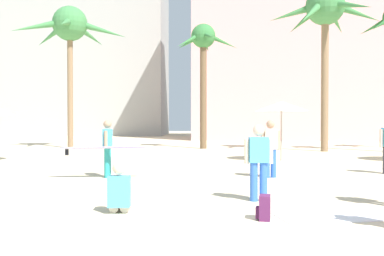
# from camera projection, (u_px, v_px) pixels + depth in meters

# --- Properties ---
(ground) EXTENTS (120.00, 120.00, 0.00)m
(ground) POSITION_uv_depth(u_px,v_px,m) (222.00, 235.00, 6.47)
(ground) COLOR beige
(hotel_pink) EXTENTS (20.49, 9.64, 16.27)m
(hotel_pink) POSITION_uv_depth(u_px,v_px,m) (305.00, 49.00, 39.94)
(hotel_pink) COLOR pink
(hotel_pink) RESTS_ON ground
(hotel_tower_gray) EXTENTS (18.76, 9.93, 26.65)m
(hotel_tower_gray) POSITION_uv_depth(u_px,v_px,m) (83.00, 18.00, 50.24)
(hotel_tower_gray) COLOR #A8A8A3
(hotel_tower_gray) RESTS_ON ground
(palm_tree_far_left) EXTENTS (6.32, 6.67, 8.48)m
(palm_tree_far_left) POSITION_uv_depth(u_px,v_px,m) (70.00, 29.00, 26.24)
(palm_tree_far_left) COLOR #896B4C
(palm_tree_far_left) RESTS_ON ground
(palm_tree_center) EXTENTS (5.95, 5.31, 8.83)m
(palm_tree_center) POSITION_uv_depth(u_px,v_px,m) (325.00, 14.00, 23.53)
(palm_tree_center) COLOR #896B4C
(palm_tree_center) RESTS_ON ground
(palm_tree_right) EXTENTS (3.75, 4.16, 7.34)m
(palm_tree_right) POSITION_uv_depth(u_px,v_px,m) (203.00, 49.00, 25.83)
(palm_tree_right) COLOR brown
(palm_tree_right) RESTS_ON ground
(cafe_umbrella_0) EXTENTS (2.23, 2.23, 2.46)m
(cafe_umbrella_0) POSITION_uv_depth(u_px,v_px,m) (281.00, 106.00, 18.23)
(cafe_umbrella_0) COLOR gray
(cafe_umbrella_0) RESTS_ON ground
(beach_towel) EXTENTS (1.83, 1.26, 0.01)m
(beach_towel) POSITION_uv_depth(u_px,v_px,m) (326.00, 217.00, 7.63)
(beach_towel) COLOR white
(beach_towel) RESTS_ON ground
(backpack) EXTENTS (0.28, 0.33, 0.42)m
(backpack) POSITION_uv_depth(u_px,v_px,m) (264.00, 208.00, 7.43)
(backpack) COLOR #55214E
(backpack) RESTS_ON ground
(person_near_right) EXTENTS (2.76, 0.87, 1.69)m
(person_near_right) POSITION_uv_depth(u_px,v_px,m) (106.00, 147.00, 12.79)
(person_near_right) COLOR teal
(person_near_right) RESTS_ON ground
(person_near_left) EXTENTS (0.60, 0.25, 1.60)m
(person_near_left) POSITION_uv_depth(u_px,v_px,m) (259.00, 159.00, 9.13)
(person_near_left) COLOR blue
(person_near_left) RESTS_ON ground
(person_far_right) EXTENTS (0.61, 0.32, 1.68)m
(person_far_right) POSITION_uv_depth(u_px,v_px,m) (270.00, 146.00, 12.88)
(person_far_right) COLOR blue
(person_far_right) RESTS_ON ground
(person_far_left) EXTENTS (0.43, 0.99, 0.94)m
(person_far_left) POSITION_uv_depth(u_px,v_px,m) (120.00, 194.00, 8.13)
(person_far_left) COLOR beige
(person_far_left) RESTS_ON ground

